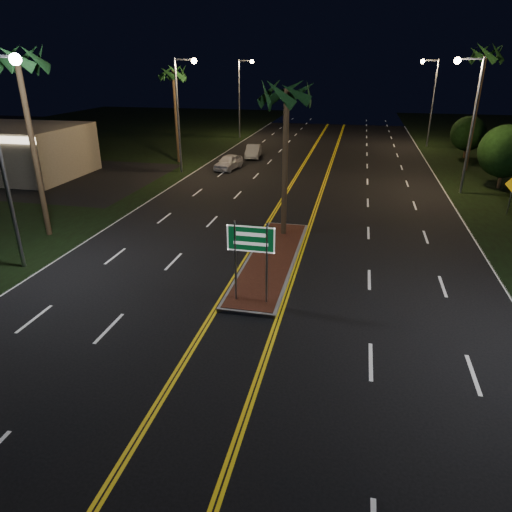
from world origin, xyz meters
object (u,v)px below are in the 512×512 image
(streetlight_right_far, at_px, (430,93))
(median_island, at_px, (271,260))
(streetlight_right_mid, at_px, (469,111))
(warning_sign, at_px, (512,190))
(streetlight_left_far, at_px, (242,90))
(palm_median, at_px, (287,93))
(car_far, at_px, (253,150))
(palm_left_far, at_px, (173,74))
(shrub_mid, at_px, (506,151))
(palm_right_far, at_px, (486,56))
(highway_sign, at_px, (251,246))
(shrub_far, at_px, (468,134))
(streetlight_left_mid, at_px, (182,103))
(streetlight_left_near, at_px, (5,141))
(car_near, at_px, (229,161))
(palm_left_near, at_px, (17,62))

(streetlight_right_far, bearing_deg, median_island, -106.87)
(streetlight_right_mid, bearing_deg, warning_sign, -64.38)
(streetlight_left_far, relative_size, palm_median, 1.08)
(palm_median, bearing_deg, car_far, 106.98)
(streetlight_right_mid, relative_size, palm_left_far, 1.02)
(shrub_mid, bearing_deg, palm_median, -136.04)
(palm_right_far, distance_m, car_far, 21.10)
(palm_median, xyz_separation_m, palm_left_far, (-12.80, 17.50, 0.47))
(streetlight_left_far, bearing_deg, streetlight_right_mid, -46.03)
(highway_sign, xyz_separation_m, warning_sign, (12.87, 14.49, -0.84))
(palm_right_far, xyz_separation_m, warning_sign, (0.07, -12.71, -7.58))
(shrub_far, bearing_deg, streetlight_left_far, 161.86)
(highway_sign, xyz_separation_m, car_far, (-6.47, 28.90, -1.69))
(highway_sign, height_order, palm_right_far, palm_right_far)
(streetlight_right_far, bearing_deg, streetlight_left_mid, -139.70)
(streetlight_left_near, relative_size, streetlight_right_far, 1.00)
(median_island, bearing_deg, palm_right_far, 60.90)
(highway_sign, xyz_separation_m, streetlight_right_mid, (10.61, 19.20, 3.25))
(palm_right_far, distance_m, warning_sign, 14.80)
(palm_median, xyz_separation_m, car_far, (-6.47, 21.20, -6.56))
(car_far, bearing_deg, shrub_far, 5.26)
(highway_sign, xyz_separation_m, streetlight_left_far, (-10.61, 41.20, 3.25))
(shrub_far, bearing_deg, streetlight_right_mid, -102.82)
(streetlight_left_near, distance_m, car_far, 28.44)
(streetlight_right_far, xyz_separation_m, warning_sign, (2.26, -24.71, -4.09))
(streetlight_left_near, relative_size, streetlight_left_mid, 1.00)
(streetlight_left_mid, distance_m, car_near, 6.22)
(streetlight_left_near, distance_m, palm_median, 12.55)
(car_far, bearing_deg, median_island, -82.02)
(streetlight_right_far, xyz_separation_m, car_far, (-17.09, -10.30, -4.94))
(palm_left_far, height_order, palm_right_far, palm_right_far)
(streetlight_left_near, relative_size, car_near, 2.04)
(streetlight_right_far, height_order, palm_left_far, streetlight_right_far)
(car_near, bearing_deg, palm_right_far, 20.46)
(palm_right_far, relative_size, shrub_far, 2.60)
(palm_left_far, height_order, shrub_far, palm_left_far)
(highway_sign, relative_size, streetlight_right_far, 0.36)
(streetlight_right_far, bearing_deg, highway_sign, -105.15)
(median_island, height_order, car_far, car_far)
(streetlight_left_mid, distance_m, palm_median, 17.25)
(palm_left_far, relative_size, palm_right_far, 0.85)
(streetlight_right_mid, distance_m, car_near, 19.10)
(car_far, relative_size, warning_sign, 1.78)
(palm_left_near, bearing_deg, streetlight_left_near, -64.74)
(shrub_mid, bearing_deg, car_near, 174.59)
(streetlight_left_far, distance_m, palm_right_far, 27.50)
(streetlight_left_near, height_order, palm_left_far, streetlight_left_near)
(streetlight_left_near, xyz_separation_m, palm_right_far, (23.41, 26.00, 3.49))
(palm_left_near, height_order, car_far, palm_left_near)
(highway_sign, xyz_separation_m, shrub_far, (13.80, 33.20, -0.07))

